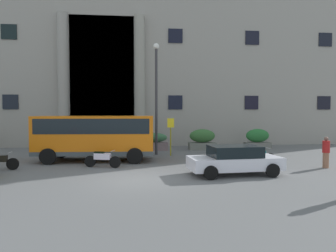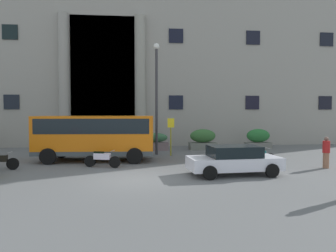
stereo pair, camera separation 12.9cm
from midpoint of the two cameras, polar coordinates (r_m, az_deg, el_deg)
name	(u,v)px [view 1 (the left image)]	position (r m, az deg, el deg)	size (l,w,h in m)	color
ground_plane	(137,181)	(13.67, -5.96, -9.95)	(80.00, 64.00, 0.12)	#5C5C5C
office_building_facade	(135,55)	(31.30, -6.05, 12.65)	(41.39, 9.69, 16.74)	gray
orange_minibus	(96,134)	(19.04, -13.14, -1.41)	(6.91, 3.05, 2.65)	orange
bus_stop_sign	(171,133)	(20.70, 0.30, -1.19)	(0.44, 0.08, 2.47)	#999216
hedge_planter_east	(103,141)	(24.27, -11.85, -2.71)	(1.41, 0.94, 1.40)	gray
hedge_planter_entrance_right	(154,142)	(23.68, -2.64, -2.90)	(2.03, 0.91, 1.31)	#725E60
hedge_planter_west	(257,139)	(25.78, 15.74, -2.28)	(1.93, 0.94, 1.55)	slate
hedge_planter_far_east	(202,140)	(24.29, 6.07, -2.47)	(2.06, 0.99, 1.57)	#64675D
parked_coupe_end	(235,160)	(14.89, 11.70, -6.00)	(4.31, 2.19, 1.34)	white
motorcycle_far_end	(102,159)	(16.86, -12.13, -5.81)	(1.92, 0.77, 0.89)	black
scooter_by_planter	(257,156)	(18.20, 15.53, -5.21)	(2.06, 0.55, 0.89)	black
pedestrian_woman_with_bag	(326,152)	(18.21, 26.49, -4.27)	(0.36, 0.36, 1.62)	#926148
lamppost_plaza_centre	(156,90)	(21.30, -2.31, 6.51)	(0.40, 0.40, 7.47)	#363438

